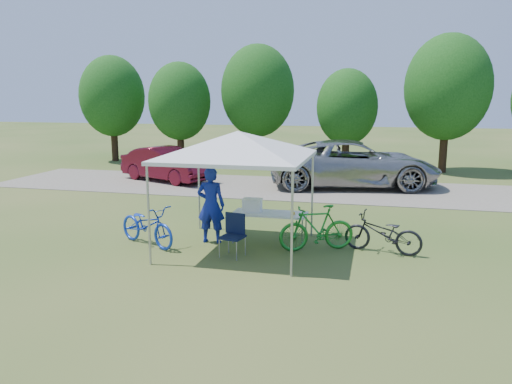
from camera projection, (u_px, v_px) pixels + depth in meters
ground at (239, 249)px, 11.58m from camera, size 100.00×100.00×0.00m
gravel_strip at (295, 188)px, 19.21m from camera, size 24.00×5.00×0.02m
canopy at (238, 134)px, 11.08m from camera, size 4.53×4.53×3.00m
treeline at (310, 96)px, 24.39m from camera, size 24.89×4.28×6.30m
folding_table at (270, 214)px, 11.99m from camera, size 1.78×0.74×0.73m
folding_chair at (234, 231)px, 11.02m from camera, size 0.56×0.58×0.94m
cooler at (252, 205)px, 12.06m from camera, size 0.45×0.31×0.33m
ice_cream_cup at (293, 213)px, 11.80m from camera, size 0.08×0.08×0.06m
cyclist at (211, 205)px, 11.94m from camera, size 0.70×0.48×1.85m
bike_blue at (147, 225)px, 11.80m from camera, size 1.96×1.43×0.98m
bike_green at (317, 228)px, 11.38m from camera, size 1.81×1.19×1.06m
bike_dark at (383, 233)px, 11.21m from camera, size 1.84×0.97×0.92m
minivan at (354, 164)px, 19.34m from camera, size 6.97×4.18×1.81m
sedan at (167, 164)px, 20.75m from camera, size 4.49×3.06×1.40m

